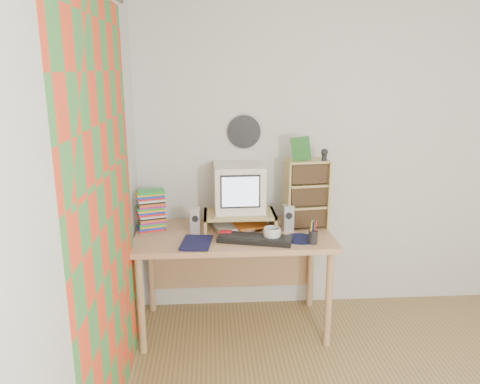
{
  "coord_description": "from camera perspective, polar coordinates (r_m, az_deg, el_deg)",
  "views": [
    {
      "loc": [
        -1.19,
        -1.78,
        1.9
      ],
      "look_at": [
        -0.99,
        1.33,
        1.07
      ],
      "focal_mm": 35.0,
      "sensor_mm": 36.0,
      "label": 1
    }
  ],
  "objects": [
    {
      "name": "back_wall",
      "position": [
        3.78,
        14.72,
        4.56
      ],
      "size": [
        3.5,
        0.0,
        3.5
      ],
      "primitive_type": "plane",
      "rotation": [
        1.57,
        0.0,
        0.0
      ],
      "color": "silver",
      "rests_on": "floor"
    },
    {
      "name": "left_wall",
      "position": [
        1.98,
        -20.1,
        -5.17
      ],
      "size": [
        0.0,
        3.5,
        3.5
      ],
      "primitive_type": "plane",
      "rotation": [
        1.57,
        0.0,
        1.57
      ],
      "color": "silver",
      "rests_on": "floor"
    },
    {
      "name": "curtain",
      "position": [
        2.44,
        -15.92,
        -3.55
      ],
      "size": [
        0.0,
        2.2,
        2.2
      ],
      "primitive_type": "plane",
      "rotation": [
        1.57,
        0.0,
        1.57
      ],
      "color": "#E54020",
      "rests_on": "left_wall"
    },
    {
      "name": "wall_disc",
      "position": [
        3.55,
        0.5,
        7.35
      ],
      "size": [
        0.25,
        0.02,
        0.25
      ],
      "primitive_type": "cylinder",
      "rotation": [
        1.57,
        0.0,
        0.0
      ],
      "color": "black",
      "rests_on": "back_wall"
    },
    {
      "name": "desk",
      "position": [
        3.47,
        -0.84,
        -6.75
      ],
      "size": [
        1.4,
        0.7,
        0.75
      ],
      "color": "tan",
      "rests_on": "floor"
    },
    {
      "name": "monitor_riser",
      "position": [
        3.43,
        -0.05,
        -2.96
      ],
      "size": [
        0.52,
        0.3,
        0.12
      ],
      "color": "tan",
      "rests_on": "desk"
    },
    {
      "name": "crt_monitor",
      "position": [
        3.43,
        -0.1,
        0.45
      ],
      "size": [
        0.37,
        0.37,
        0.34
      ],
      "primitive_type": "cube",
      "rotation": [
        0.0,
        0.0,
        0.03
      ],
      "color": "white",
      "rests_on": "monitor_riser"
    },
    {
      "name": "speaker_left",
      "position": [
        3.35,
        -5.46,
        -3.51
      ],
      "size": [
        0.08,
        0.08,
        0.18
      ],
      "primitive_type": "cube",
      "rotation": [
        0.0,
        0.0,
        -0.1
      ],
      "color": "silver",
      "rests_on": "desk"
    },
    {
      "name": "speaker_right",
      "position": [
        3.4,
        5.86,
        -3.16
      ],
      "size": [
        0.08,
        0.08,
        0.19
      ],
      "primitive_type": "cube",
      "rotation": [
        0.0,
        0.0,
        0.12
      ],
      "color": "silver",
      "rests_on": "desk"
    },
    {
      "name": "keyboard",
      "position": [
        3.21,
        1.83,
        -5.75
      ],
      "size": [
        0.53,
        0.29,
        0.03
      ],
      "primitive_type": "cube",
      "rotation": [
        0.0,
        0.0,
        -0.26
      ],
      "color": "black",
      "rests_on": "desk"
    },
    {
      "name": "dvd_stack",
      "position": [
        3.46,
        -10.8,
        -2.4
      ],
      "size": [
        0.22,
        0.18,
        0.27
      ],
      "primitive_type": null,
      "rotation": [
        0.0,
        0.0,
        0.29
      ],
      "color": "brown",
      "rests_on": "desk"
    },
    {
      "name": "cd_rack",
      "position": [
        3.45,
        8.09,
        -0.24
      ],
      "size": [
        0.32,
        0.2,
        0.51
      ],
      "primitive_type": "cube",
      "rotation": [
        0.0,
        0.0,
        0.11
      ],
      "color": "tan",
      "rests_on": "desk"
    },
    {
      "name": "mug",
      "position": [
        3.21,
        3.92,
        -5.18
      ],
      "size": [
        0.14,
        0.14,
        0.1
      ],
      "primitive_type": "imported",
      "rotation": [
        0.0,
        0.0,
        -0.16
      ],
      "color": "silver",
      "rests_on": "desk"
    },
    {
      "name": "diary",
      "position": [
        3.18,
        -7.06,
        -5.91
      ],
      "size": [
        0.26,
        0.21,
        0.05
      ],
      "primitive_type": "imported",
      "rotation": [
        0.0,
        0.0,
        -0.13
      ],
      "color": "#0E1036",
      "rests_on": "desk"
    },
    {
      "name": "mousepad",
      "position": [
        3.28,
        7.37,
        -5.68
      ],
      "size": [
        0.27,
        0.27,
        0.0
      ],
      "primitive_type": "cylinder",
      "rotation": [
        0.0,
        0.0,
        -0.25
      ],
      "color": "#101337",
      "rests_on": "desk"
    },
    {
      "name": "pen_cup",
      "position": [
        3.19,
        8.89,
        -5.16
      ],
      "size": [
        0.07,
        0.07,
        0.13
      ],
      "primitive_type": null,
      "rotation": [
        0.0,
        0.0,
        -0.19
      ],
      "color": "black",
      "rests_on": "desk"
    },
    {
      "name": "papers",
      "position": [
        3.44,
        0.02,
        -4.24
      ],
      "size": [
        0.31,
        0.26,
        0.04
      ],
      "primitive_type": null,
      "rotation": [
        0.0,
        0.0,
        0.27
      ],
      "color": "beige",
      "rests_on": "desk"
    },
    {
      "name": "red_box",
      "position": [
        3.29,
        -1.74,
        -5.14
      ],
      "size": [
        0.09,
        0.07,
        0.04
      ],
      "primitive_type": "cube",
      "rotation": [
        0.0,
        0.0,
        -0.15
      ],
      "color": "red",
      "rests_on": "desk"
    },
    {
      "name": "game_box",
      "position": [
        3.35,
        7.43,
        5.24
      ],
      "size": [
        0.13,
        0.04,
        0.17
      ],
      "primitive_type": "cube",
      "rotation": [
        0.0,
        0.0,
        -0.1
      ],
      "color": "#185418",
      "rests_on": "cd_rack"
    },
    {
      "name": "webcam",
      "position": [
        3.37,
        10.25,
        4.49
      ],
      "size": [
        0.05,
        0.05,
        0.09
      ],
      "primitive_type": null,
      "rotation": [
        0.0,
        0.0,
        -0.05
      ],
      "color": "black",
      "rests_on": "cd_rack"
    }
  ]
}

